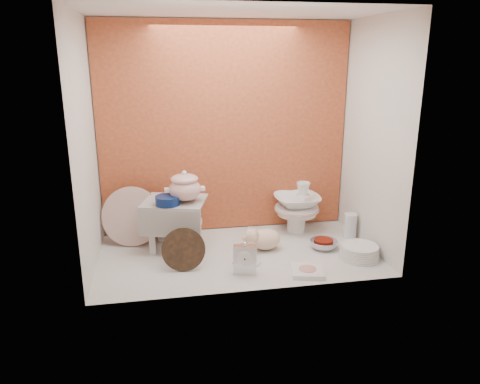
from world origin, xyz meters
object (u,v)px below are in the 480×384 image
Objects in this scene: gold_rim_teacup at (246,253)px; blue_white_vase at (173,223)px; soup_tureen at (185,186)px; dinner_plate_stack at (360,252)px; porcelain_tower at (297,207)px; mantel_clock at (245,258)px; step_stool at (175,224)px; floral_platter at (132,216)px; plush_pig at (265,239)px; crystal_bowl at (323,244)px.

blue_white_vase is at bearing 131.61° from gold_rim_teacup.
dinner_plate_stack is at bearing -17.55° from soup_tureen.
blue_white_vase is 0.91m from porcelain_tower.
gold_rim_teacup is at bearing -135.38° from porcelain_tower.
mantel_clock is 0.80m from porcelain_tower.
soup_tureen is at bearing 162.45° from dinner_plate_stack.
step_stool is 0.97× the size of floral_platter.
soup_tureen is 0.61× the size of floral_platter.
plush_pig is at bearing -136.44° from porcelain_tower.
soup_tureen reaches higher than dinner_plate_stack.
floral_platter is (-0.36, 0.17, -0.25)m from soup_tureen.
soup_tureen is at bearing -69.52° from blue_white_vase.
gold_rim_teacup is at bearing -32.04° from floral_platter.
blue_white_vase is at bearing 178.21° from porcelain_tower.
floral_platter is 3.11× the size of gold_rim_teacup.
soup_tureen reaches higher than mantel_clock.
dinner_plate_stack is at bearing -12.15° from plush_pig.
gold_rim_teacup is 0.52× the size of dinner_plate_stack.
crystal_bowl is at bearing 4.12° from step_stool.
porcelain_tower is (-0.09, 0.34, 0.16)m from crystal_bowl.
step_stool is at bearing -170.55° from porcelain_tower.
step_stool is 0.91m from porcelain_tower.
blue_white_vase is at bearing 134.76° from mantel_clock.
porcelain_tower is (1.19, 0.02, -0.01)m from floral_platter.
mantel_clock is 0.66m from crystal_bowl.
dinner_plate_stack is at bearing -63.91° from porcelain_tower.
step_stool reaches higher than mantel_clock.
plush_pig is (0.88, -0.28, -0.12)m from floral_platter.
soup_tureen is 1.90× the size of gold_rim_teacup.
floral_platter is (-0.29, 0.13, 0.03)m from step_stool.
dinner_plate_stack is at bearing -47.54° from crystal_bowl.
floral_platter is at bearing -171.08° from blue_white_vase.
porcelain_tower is (-0.26, 0.53, 0.14)m from dinner_plate_stack.
mantel_clock is 1.05× the size of crystal_bowl.
soup_tureen is 0.64m from plush_pig.
step_stool reaches higher than blue_white_vase.
soup_tureen is 1.01m from crystal_bowl.
soup_tureen is 1.21m from dinner_plate_stack.
step_stool is at bearing 161.60° from dinner_plate_stack.
plush_pig is at bearing -11.19° from soup_tureen.
blue_white_vase is at bearing 8.92° from floral_platter.
crystal_bowl is at bearing -14.42° from floral_platter.
mantel_clock is (0.68, -0.60, -0.10)m from floral_platter.
blue_white_vase is at bearing 110.48° from soup_tureen.
mantel_clock is at bearing -155.60° from crystal_bowl.
blue_white_vase is 0.68m from plush_pig.
gold_rim_teacup is at bearing -21.27° from step_stool.
porcelain_tower is (0.83, 0.19, -0.26)m from soup_tureen.
gold_rim_teacup is at bearing -122.62° from plush_pig.
dinner_plate_stack is (0.73, -0.07, -0.02)m from gold_rim_teacup.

